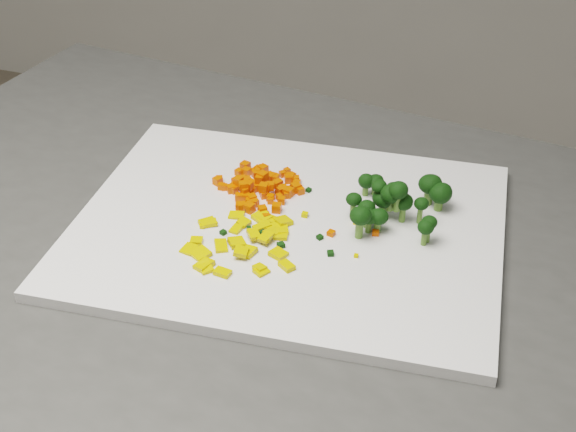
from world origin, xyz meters
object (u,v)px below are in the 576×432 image
(broccoli_pile, at_px, (392,197))
(carrot_pile, at_px, (257,180))
(cutting_board, at_px, (288,228))
(pepper_pile, at_px, (243,239))

(broccoli_pile, bearing_deg, carrot_pile, 177.13)
(cutting_board, relative_size, broccoli_pile, 3.75)
(cutting_board, bearing_deg, pepper_pile, -120.51)
(cutting_board, xyz_separation_m, pepper_pile, (-0.03, -0.06, 0.01))
(pepper_pile, bearing_deg, cutting_board, 59.49)
(cutting_board, relative_size, pepper_pile, 3.88)
(pepper_pile, xyz_separation_m, broccoli_pile, (0.14, 0.10, 0.02))
(carrot_pile, xyz_separation_m, broccoli_pile, (0.17, -0.01, 0.01))
(pepper_pile, height_order, broccoli_pile, broccoli_pile)
(carrot_pile, height_order, pepper_pile, carrot_pile)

